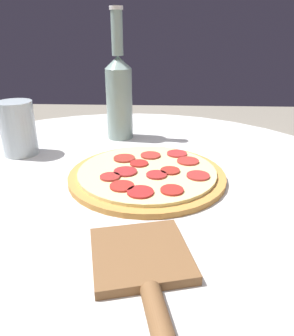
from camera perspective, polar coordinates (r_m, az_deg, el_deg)
name	(u,v)px	position (r m, az deg, el deg)	size (l,w,h in m)	color
table	(123,265)	(0.69, -4.21, -16.55)	(1.00, 1.00, 0.76)	silver
pizza	(147,174)	(0.60, 0.05, -1.06)	(0.29, 0.29, 0.02)	#B77F3D
beer_bottle	(119,93)	(0.80, -4.89, 12.88)	(0.06, 0.06, 0.30)	gray
pizza_paddle	(145,270)	(0.38, -0.40, -17.30)	(0.14, 0.23, 0.02)	brown
drinking_glass	(18,128)	(0.75, -21.57, 6.43)	(0.07, 0.07, 0.11)	#ADBCC6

